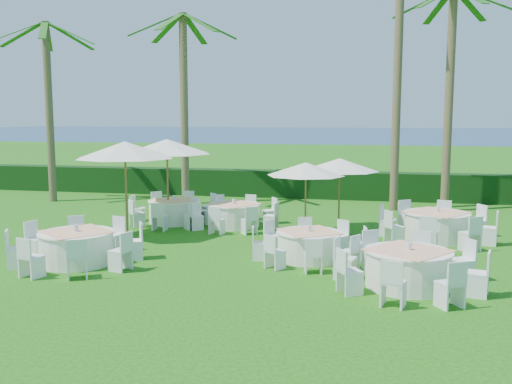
# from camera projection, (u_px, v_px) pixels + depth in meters

# --- Properties ---
(ground) EXTENTS (120.00, 120.00, 0.00)m
(ground) POSITION_uv_depth(u_px,v_px,m) (245.00, 265.00, 14.11)
(ground) COLOR #1C500D
(ground) RESTS_ON ground
(hedge) EXTENTS (34.00, 1.00, 1.20)m
(hedge) POSITION_uv_depth(u_px,v_px,m) (305.00, 184.00, 25.67)
(hedge) COLOR black
(hedge) RESTS_ON ground
(ocean) EXTENTS (260.00, 260.00, 0.00)m
(ocean) POSITION_uv_depth(u_px,v_px,m) (361.00, 134.00, 113.02)
(ocean) COLOR navy
(ocean) RESTS_ON ground
(banquet_table_a) EXTENTS (3.23, 3.23, 0.98)m
(banquet_table_a) POSITION_uv_depth(u_px,v_px,m) (77.00, 247.00, 14.20)
(banquet_table_a) COLOR white
(banquet_table_a) RESTS_ON ground
(banquet_table_b) EXTENTS (2.93, 2.93, 0.89)m
(banquet_table_b) POSITION_uv_depth(u_px,v_px,m) (309.00, 245.00, 14.60)
(banquet_table_b) COLOR white
(banquet_table_b) RESTS_ON ground
(banquet_table_c) EXTENTS (3.25, 3.25, 0.98)m
(banquet_table_c) POSITION_uv_depth(u_px,v_px,m) (408.00, 268.00, 12.24)
(banquet_table_c) COLOR white
(banquet_table_c) RESTS_ON ground
(banquet_table_d) EXTENTS (3.13, 3.13, 0.95)m
(banquet_table_d) POSITION_uv_depth(u_px,v_px,m) (174.00, 211.00, 19.63)
(banquet_table_d) COLOR white
(banquet_table_d) RESTS_ON ground
(banquet_table_e) EXTENTS (3.07, 3.07, 0.93)m
(banquet_table_e) POSITION_uv_depth(u_px,v_px,m) (234.00, 215.00, 18.95)
(banquet_table_e) COLOR white
(banquet_table_e) RESTS_ON ground
(banquet_table_f) EXTENTS (3.36, 3.36, 1.01)m
(banquet_table_f) POSITION_uv_depth(u_px,v_px,m) (436.00, 225.00, 16.88)
(banquet_table_f) COLOR white
(banquet_table_f) RESTS_ON ground
(umbrella_a) EXTENTS (2.97, 2.97, 2.91)m
(umbrella_a) POSITION_uv_depth(u_px,v_px,m) (125.00, 150.00, 17.02)
(umbrella_a) COLOR brown
(umbrella_a) RESTS_ON ground
(umbrella_b) EXTENTS (2.37, 2.37, 2.28)m
(umbrella_b) POSITION_uv_depth(u_px,v_px,m) (306.00, 169.00, 17.12)
(umbrella_b) COLOR brown
(umbrella_b) RESTS_ON ground
(umbrella_c) EXTENTS (3.05, 3.05, 2.88)m
(umbrella_c) POSITION_uv_depth(u_px,v_px,m) (167.00, 146.00, 19.36)
(umbrella_c) COLOR brown
(umbrella_c) RESTS_ON ground
(umbrella_d) EXTENTS (2.45, 2.45, 2.34)m
(umbrella_d) POSITION_uv_depth(u_px,v_px,m) (340.00, 165.00, 17.98)
(umbrella_d) COLOR brown
(umbrella_d) RESTS_ON ground
(palm_b) EXTENTS (4.14, 4.40, 7.79)m
(palm_b) POSITION_uv_depth(u_px,v_px,m) (184.00, 99.00, 23.34)
(palm_b) COLOR brown
(palm_b) RESTS_ON ground
(palm_c) EXTENTS (4.38, 4.22, 12.05)m
(palm_c) POSITION_uv_depth(u_px,v_px,m) (399.00, 40.00, 21.54)
(palm_c) COLOR brown
(palm_c) RESTS_ON ground
(palm_d) EXTENTS (4.39, 4.19, 8.37)m
(palm_d) POSITION_uv_depth(u_px,v_px,m) (449.00, 90.00, 21.50)
(palm_d) COLOR brown
(palm_d) RESTS_ON ground
(palm_f) EXTENTS (4.40, 4.01, 7.57)m
(palm_f) POSITION_uv_depth(u_px,v_px,m) (49.00, 102.00, 24.10)
(palm_f) COLOR brown
(palm_f) RESTS_ON ground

